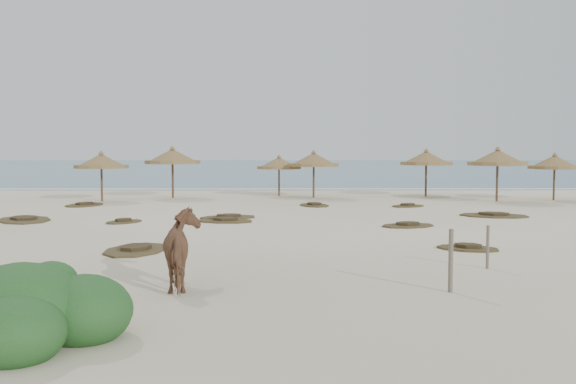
% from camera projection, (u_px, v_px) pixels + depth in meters
% --- Properties ---
extents(ground, '(160.00, 160.00, 0.00)m').
position_uv_depth(ground, '(203.00, 248.00, 18.46)').
color(ground, '#F1E8C6').
rests_on(ground, ground).
extents(ocean, '(200.00, 100.00, 0.01)m').
position_uv_depth(ocean, '(267.00, 167.00, 93.28)').
color(ocean, '#275C76').
rests_on(ocean, ground).
extents(foam_line, '(70.00, 0.60, 0.01)m').
position_uv_depth(foam_line, '(250.00, 189.00, 44.40)').
color(foam_line, white).
rests_on(foam_line, ground).
extents(palapa_1, '(3.63, 3.63, 2.73)m').
position_uv_depth(palapa_1, '(101.00, 162.00, 34.49)').
color(palapa_1, brown).
rests_on(palapa_1, ground).
extents(palapa_2, '(3.92, 3.92, 3.02)m').
position_uv_depth(palapa_2, '(172.00, 157.00, 36.85)').
color(palapa_2, brown).
rests_on(palapa_2, ground).
extents(palapa_3, '(2.93, 2.93, 2.48)m').
position_uv_depth(palapa_3, '(279.00, 164.00, 38.18)').
color(palapa_3, brown).
rests_on(palapa_3, ground).
extents(palapa_4, '(3.78, 3.78, 2.77)m').
position_uv_depth(palapa_4, '(314.00, 160.00, 36.87)').
color(palapa_4, brown).
rests_on(palapa_4, ground).
extents(palapa_5, '(3.47, 3.47, 2.98)m').
position_uv_depth(palapa_5, '(498.00, 158.00, 34.29)').
color(palapa_5, brown).
rests_on(palapa_5, ground).
extents(palapa_6, '(3.45, 3.45, 2.87)m').
position_uv_depth(palapa_6, '(426.00, 159.00, 37.67)').
color(palapa_6, brown).
rests_on(palapa_6, ground).
extents(palapa_7, '(3.50, 3.50, 2.65)m').
position_uv_depth(palapa_7, '(555.00, 163.00, 35.06)').
color(palapa_7, brown).
rests_on(palapa_7, ground).
extents(horse, '(1.28, 2.06, 1.62)m').
position_uv_depth(horse, '(184.00, 249.00, 13.22)').
color(horse, brown).
rests_on(horse, ground).
extents(fence_post_near, '(0.12, 0.12, 1.28)m').
position_uv_depth(fence_post_near, '(451.00, 261.00, 12.83)').
color(fence_post_near, '#6C6051').
rests_on(fence_post_near, ground).
extents(fence_post_far, '(0.09, 0.09, 1.04)m').
position_uv_depth(fence_post_far, '(488.00, 247.00, 15.33)').
color(fence_post_far, '#6C6051').
rests_on(fence_post_far, ground).
extents(bush, '(3.11, 2.74, 1.39)m').
position_uv_depth(bush, '(23.00, 313.00, 9.51)').
color(bush, '#2C5E28').
rests_on(bush, ground).
extents(scrub_1, '(3.15, 3.60, 0.16)m').
position_uv_depth(scrub_1, '(24.00, 219.00, 25.41)').
color(scrub_1, '#4F4323').
rests_on(scrub_1, ground).
extents(scrub_2, '(1.75, 1.89, 0.16)m').
position_uv_depth(scrub_2, '(124.00, 221.00, 24.74)').
color(scrub_2, '#4F4323').
rests_on(scrub_2, ground).
extents(scrub_3, '(2.56, 1.97, 0.16)m').
position_uv_depth(scrub_3, '(225.00, 220.00, 25.06)').
color(scrub_3, '#4F4323').
rests_on(scrub_3, ground).
extents(scrub_4, '(2.40, 1.98, 0.16)m').
position_uv_depth(scrub_4, '(408.00, 225.00, 23.54)').
color(scrub_4, '#4F4323').
rests_on(scrub_4, ground).
extents(scrub_5, '(3.29, 2.66, 0.16)m').
position_uv_depth(scrub_5, '(494.00, 215.00, 27.00)').
color(scrub_5, '#4F4323').
rests_on(scrub_5, ground).
extents(scrub_6, '(2.18, 2.77, 0.16)m').
position_uv_depth(scrub_6, '(85.00, 205.00, 31.94)').
color(scrub_6, '#4F4323').
rests_on(scrub_6, ground).
extents(scrub_7, '(1.89, 2.42, 0.16)m').
position_uv_depth(scrub_7, '(314.00, 205.00, 31.83)').
color(scrub_7, '#4F4323').
rests_on(scrub_7, ground).
extents(scrub_9, '(1.98, 2.73, 0.16)m').
position_uv_depth(scrub_9, '(136.00, 249.00, 17.97)').
color(scrub_9, '#4F4323').
rests_on(scrub_9, ground).
extents(scrub_10, '(2.11, 1.85, 0.16)m').
position_uv_depth(scrub_10, '(408.00, 206.00, 31.39)').
color(scrub_10, '#4F4323').
rests_on(scrub_10, ground).
extents(scrub_12, '(2.07, 1.76, 0.16)m').
position_uv_depth(scrub_12, '(468.00, 248.00, 18.25)').
color(scrub_12, '#4F4323').
rests_on(scrub_12, ground).
extents(scrub_13, '(2.74, 2.27, 0.16)m').
position_uv_depth(scrub_13, '(228.00, 217.00, 26.31)').
color(scrub_13, '#4F4323').
rests_on(scrub_13, ground).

